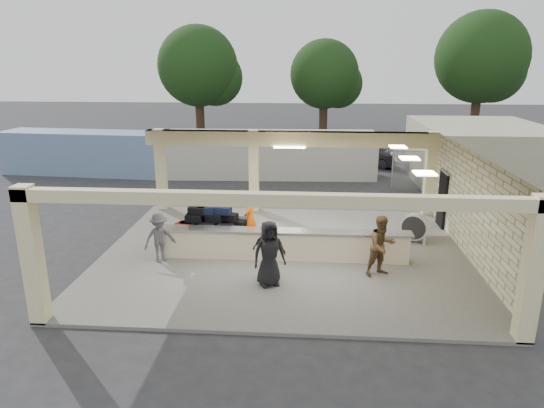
# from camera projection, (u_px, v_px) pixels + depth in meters

# --- Properties ---
(ground) EXTENTS (120.00, 120.00, 0.00)m
(ground) POSITION_uv_depth(u_px,v_px,m) (283.00, 255.00, 16.29)
(ground) COLOR #29292B
(ground) RESTS_ON ground
(pavilion) EXTENTS (12.01, 10.00, 3.55)m
(pavilion) POSITION_uv_depth(u_px,v_px,m) (291.00, 211.00, 16.52)
(pavilion) COLOR #61605A
(pavilion) RESTS_ON ground
(baggage_counter) EXTENTS (8.20, 0.58, 0.98)m
(baggage_counter) POSITION_uv_depth(u_px,v_px,m) (283.00, 244.00, 15.64)
(baggage_counter) COLOR beige
(baggage_counter) RESTS_ON pavilion
(luggage_cart) EXTENTS (2.58, 1.82, 1.40)m
(luggage_cart) POSITION_uv_depth(u_px,v_px,m) (211.00, 224.00, 16.72)
(luggage_cart) COLOR silver
(luggage_cart) RESTS_ON pavilion
(drum_fan) EXTENTS (0.99, 0.68, 1.05)m
(drum_fan) POSITION_uv_depth(u_px,v_px,m) (415.00, 227.00, 17.05)
(drum_fan) COLOR silver
(drum_fan) RESTS_ON pavilion
(baggage_handler) EXTENTS (0.54, 0.73, 1.80)m
(baggage_handler) POSITION_uv_depth(u_px,v_px,m) (250.00, 219.00, 16.85)
(baggage_handler) COLOR orange
(baggage_handler) RESTS_ON pavilion
(passenger_a) EXTENTS (0.98, 0.75, 1.85)m
(passenger_a) POSITION_uv_depth(u_px,v_px,m) (382.00, 246.00, 14.34)
(passenger_a) COLOR brown
(passenger_a) RESTS_ON pavilion
(passenger_b) EXTENTS (1.08, 0.65, 1.74)m
(passenger_b) POSITION_uv_depth(u_px,v_px,m) (269.00, 251.00, 14.09)
(passenger_b) COLOR black
(passenger_b) RESTS_ON pavilion
(passenger_c) EXTENTS (1.04, 0.91, 1.60)m
(passenger_c) POSITION_uv_depth(u_px,v_px,m) (160.00, 238.00, 15.35)
(passenger_c) COLOR #4E4E53
(passenger_c) RESTS_ON pavilion
(passenger_d) EXTENTS (1.01, 0.71, 1.92)m
(passenger_d) POSITION_uv_depth(u_px,v_px,m) (269.00, 253.00, 13.70)
(passenger_d) COLOR black
(passenger_d) RESTS_ON pavilion
(car_white_a) EXTENTS (5.45, 3.63, 1.43)m
(car_white_a) POSITION_uv_depth(u_px,v_px,m) (434.00, 158.00, 28.81)
(car_white_a) COLOR silver
(car_white_a) RESTS_ON ground
(car_white_b) EXTENTS (5.11, 3.95, 1.53)m
(car_white_b) POSITION_uv_depth(u_px,v_px,m) (483.00, 162.00, 27.39)
(car_white_b) COLOR silver
(car_white_b) RESTS_ON ground
(car_dark) EXTENTS (4.21, 3.20, 1.34)m
(car_dark) POSITION_uv_depth(u_px,v_px,m) (369.00, 155.00, 29.94)
(car_dark) COLOR black
(car_dark) RESTS_ON ground
(container_white) EXTENTS (11.66, 2.77, 2.51)m
(container_white) POSITION_uv_depth(u_px,v_px,m) (270.00, 154.00, 26.98)
(container_white) COLOR beige
(container_white) RESTS_ON ground
(container_blue) EXTENTS (9.42, 2.91, 2.41)m
(container_blue) POSITION_uv_depth(u_px,v_px,m) (85.00, 153.00, 27.79)
(container_blue) COLOR #667FA3
(container_blue) RESTS_ON ground
(fence) EXTENTS (12.06, 0.06, 2.03)m
(fence) POSITION_uv_depth(u_px,v_px,m) (516.00, 171.00, 23.82)
(fence) COLOR gray
(fence) RESTS_ON ground
(tree_left) EXTENTS (6.60, 6.30, 9.00)m
(tree_left) POSITION_uv_depth(u_px,v_px,m) (203.00, 69.00, 38.32)
(tree_left) COLOR #382619
(tree_left) RESTS_ON ground
(tree_mid) EXTENTS (6.00, 5.60, 8.00)m
(tree_mid) POSITION_uv_depth(u_px,v_px,m) (328.00, 77.00, 39.71)
(tree_mid) COLOR #382619
(tree_mid) RESTS_ON ground
(tree_right) EXTENTS (7.20, 7.00, 10.00)m
(tree_right) POSITION_uv_depth(u_px,v_px,m) (485.00, 61.00, 37.56)
(tree_right) COLOR #382619
(tree_right) RESTS_ON ground
(adjacent_building) EXTENTS (6.00, 8.00, 3.20)m
(adjacent_building) POSITION_uv_depth(u_px,v_px,m) (479.00, 156.00, 24.72)
(adjacent_building) COLOR #B5B390
(adjacent_building) RESTS_ON ground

